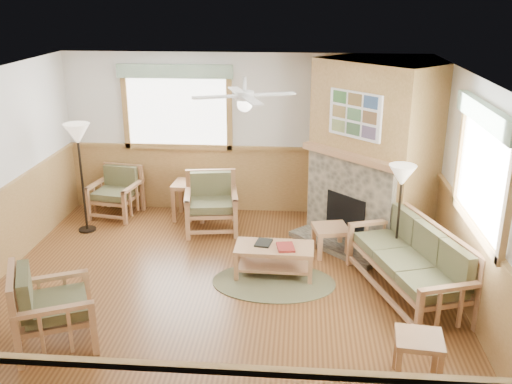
# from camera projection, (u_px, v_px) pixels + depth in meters

# --- Properties ---
(floor) EXTENTS (6.00, 6.00, 0.01)m
(floor) POSITION_uv_depth(u_px,v_px,m) (220.00, 296.00, 7.20)
(floor) COLOR brown
(floor) RESTS_ON ground
(ceiling) EXTENTS (6.00, 6.00, 0.01)m
(ceiling) POSITION_uv_depth(u_px,v_px,m) (215.00, 80.00, 6.29)
(ceiling) COLOR white
(ceiling) RESTS_ON floor
(wall_back) EXTENTS (6.00, 0.02, 2.70)m
(wall_back) POSITION_uv_depth(u_px,v_px,m) (243.00, 135.00, 9.56)
(wall_back) COLOR white
(wall_back) RESTS_ON floor
(wall_front) EXTENTS (6.00, 0.02, 2.70)m
(wall_front) POSITION_uv_depth(u_px,v_px,m) (155.00, 342.00, 3.93)
(wall_front) COLOR white
(wall_front) RESTS_ON floor
(wall_right) EXTENTS (0.02, 6.00, 2.70)m
(wall_right) POSITION_uv_depth(u_px,v_px,m) (477.00, 202.00, 6.52)
(wall_right) COLOR white
(wall_right) RESTS_ON floor
(wainscot) EXTENTS (6.00, 6.00, 1.10)m
(wainscot) POSITION_uv_depth(u_px,v_px,m) (219.00, 256.00, 7.01)
(wainscot) COLOR #A17841
(wainscot) RESTS_ON floor
(fireplace) EXTENTS (3.11, 3.11, 2.70)m
(fireplace) POSITION_uv_depth(u_px,v_px,m) (373.00, 152.00, 8.51)
(fireplace) COLOR #A17841
(fireplace) RESTS_ON floor
(window_back) EXTENTS (1.90, 0.16, 1.50)m
(window_back) POSITION_uv_depth(u_px,v_px,m) (175.00, 63.00, 9.21)
(window_back) COLOR white
(window_back) RESTS_ON wall_back
(window_right) EXTENTS (0.16, 1.90, 1.50)m
(window_right) POSITION_uv_depth(u_px,v_px,m) (494.00, 103.00, 5.94)
(window_right) COLOR white
(window_right) RESTS_ON wall_right
(ceiling_fan) EXTENTS (1.59, 1.59, 0.36)m
(ceiling_fan) POSITION_uv_depth(u_px,v_px,m) (245.00, 80.00, 6.56)
(ceiling_fan) COLOR white
(ceiling_fan) RESTS_ON ceiling
(sofa) EXTENTS (2.11, 1.39, 0.90)m
(sofa) POSITION_uv_depth(u_px,v_px,m) (408.00, 262.00, 7.07)
(sofa) COLOR #AC7A50
(sofa) RESTS_ON floor
(armchair_back_left) EXTENTS (0.85, 0.85, 0.82)m
(armchair_back_left) POSITION_uv_depth(u_px,v_px,m) (115.00, 193.00, 9.62)
(armchair_back_left) COLOR #AC7A50
(armchair_back_left) RESTS_ON floor
(armchair_back_right) EXTENTS (0.92, 0.92, 0.90)m
(armchair_back_right) POSITION_uv_depth(u_px,v_px,m) (211.00, 203.00, 9.01)
(armchair_back_right) COLOR #AC7A50
(armchair_back_right) RESTS_ON floor
(armchair_left) EXTENTS (1.07, 1.07, 0.91)m
(armchair_left) POSITION_uv_depth(u_px,v_px,m) (54.00, 306.00, 6.09)
(armchair_left) COLOR #AC7A50
(armchair_left) RESTS_ON floor
(coffee_table) EXTENTS (1.06, 0.55, 0.42)m
(coffee_table) POSITION_uv_depth(u_px,v_px,m) (274.00, 260.00, 7.66)
(coffee_table) COLOR #AC7A50
(coffee_table) RESTS_ON floor
(end_table_chairs) EXTENTS (0.59, 0.57, 0.63)m
(end_table_chairs) POSITION_uv_depth(u_px,v_px,m) (191.00, 200.00, 9.55)
(end_table_chairs) COLOR #AC7A50
(end_table_chairs) RESTS_ON floor
(end_table_sofa) EXTENTS (0.49, 0.48, 0.50)m
(end_table_sofa) POSITION_uv_depth(u_px,v_px,m) (417.00, 359.00, 5.54)
(end_table_sofa) COLOR #AC7A50
(end_table_sofa) RESTS_ON floor
(footstool) EXTENTS (0.57, 0.57, 0.42)m
(footstool) POSITION_uv_depth(u_px,v_px,m) (330.00, 240.00, 8.28)
(footstool) COLOR #AC7A50
(footstool) RESTS_ON floor
(braided_rug) EXTENTS (1.74, 1.74, 0.01)m
(braided_rug) POSITION_uv_depth(u_px,v_px,m) (274.00, 282.00, 7.51)
(braided_rug) COLOR brown
(braided_rug) RESTS_ON floor
(floor_lamp_left) EXTENTS (0.51, 0.51, 1.75)m
(floor_lamp_left) POSITION_uv_depth(u_px,v_px,m) (82.00, 178.00, 8.85)
(floor_lamp_left) COLOR black
(floor_lamp_left) RESTS_ON floor
(floor_lamp_right) EXTENTS (0.42, 0.42, 1.54)m
(floor_lamp_right) POSITION_uv_depth(u_px,v_px,m) (398.00, 220.00, 7.53)
(floor_lamp_right) COLOR black
(floor_lamp_right) RESTS_ON floor
(book_red) EXTENTS (0.27, 0.33, 0.03)m
(book_red) POSITION_uv_depth(u_px,v_px,m) (286.00, 246.00, 7.52)
(book_red) COLOR maroon
(book_red) RESTS_ON coffee_table
(book_dark) EXTENTS (0.25, 0.30, 0.03)m
(book_dark) POSITION_uv_depth(u_px,v_px,m) (264.00, 242.00, 7.66)
(book_dark) COLOR black
(book_dark) RESTS_ON coffee_table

